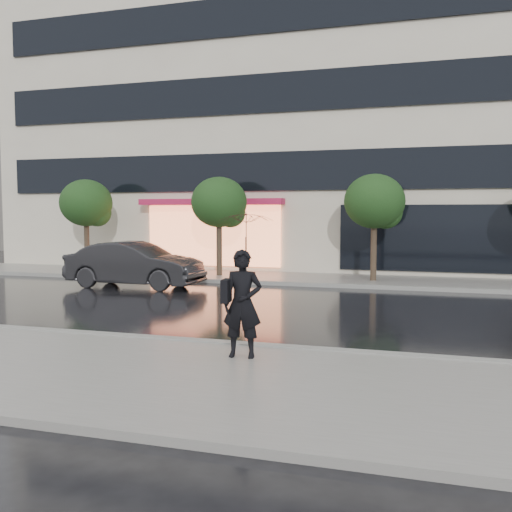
% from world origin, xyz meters
% --- Properties ---
extents(ground, '(120.00, 120.00, 0.00)m').
position_xyz_m(ground, '(0.00, 0.00, 0.00)').
color(ground, black).
rests_on(ground, ground).
extents(sidewalk_near, '(60.00, 4.50, 0.12)m').
position_xyz_m(sidewalk_near, '(0.00, -3.25, 0.06)').
color(sidewalk_near, slate).
rests_on(sidewalk_near, ground).
extents(sidewalk_far, '(60.00, 3.50, 0.12)m').
position_xyz_m(sidewalk_far, '(0.00, 10.25, 0.06)').
color(sidewalk_far, slate).
rests_on(sidewalk_far, ground).
extents(curb_near, '(60.00, 0.25, 0.14)m').
position_xyz_m(curb_near, '(0.00, -1.00, 0.07)').
color(curb_near, gray).
rests_on(curb_near, ground).
extents(curb_far, '(60.00, 0.25, 0.14)m').
position_xyz_m(curb_far, '(0.00, 8.50, 0.07)').
color(curb_far, gray).
rests_on(curb_far, ground).
extents(office_building, '(30.00, 12.76, 18.00)m').
position_xyz_m(office_building, '(-0.00, 17.97, 9.00)').
color(office_building, beige).
rests_on(office_building, ground).
extents(tree_far_west, '(2.20, 2.20, 3.99)m').
position_xyz_m(tree_far_west, '(-8.94, 10.03, 2.92)').
color(tree_far_west, '#33261C').
rests_on(tree_far_west, ground).
extents(tree_mid_west, '(2.20, 2.20, 3.99)m').
position_xyz_m(tree_mid_west, '(-2.94, 10.03, 2.92)').
color(tree_mid_west, '#33261C').
rests_on(tree_mid_west, ground).
extents(tree_mid_east, '(2.20, 2.20, 3.99)m').
position_xyz_m(tree_mid_east, '(3.06, 10.03, 2.92)').
color(tree_mid_east, '#33261C').
rests_on(tree_mid_east, ground).
extents(parked_car, '(4.83, 1.80, 1.58)m').
position_xyz_m(parked_car, '(-4.85, 6.57, 0.79)').
color(parked_car, black).
rests_on(parked_car, ground).
extents(pedestrian_with_umbrella, '(1.00, 1.01, 2.49)m').
position_xyz_m(pedestrian_with_umbrella, '(1.92, -1.94, 1.68)').
color(pedestrian_with_umbrella, black).
rests_on(pedestrian_with_umbrella, sidewalk_near).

